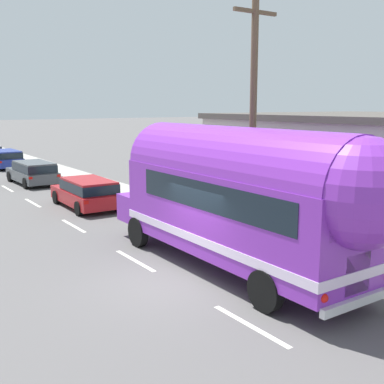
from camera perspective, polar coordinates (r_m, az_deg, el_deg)
The scene contains 8 objects.
ground_plane at distance 13.04m, azimuth -2.16°, elevation -10.78°, with size 300.00×300.00×0.00m, color #565454.
lane_markings at distance 25.41m, azimuth -12.56°, elevation -0.55°, with size 4.04×80.00×0.01m.
sidewalk_slab at distance 23.73m, azimuth -5.06°, elevation -0.93°, with size 2.02×90.00×0.15m, color #9E9B93.
utility_pole at distance 16.48m, azimuth 7.31°, elevation 9.31°, with size 1.80×0.24×8.50m.
painted_bus at distance 13.11m, azimuth 6.28°, elevation -0.24°, with size 2.64×10.78×4.12m.
car_lead at distance 22.48m, azimuth -12.45°, elevation 0.08°, with size 2.06×4.54×1.37m.
car_second at distance 30.18m, azimuth -18.45°, elevation 2.37°, with size 2.07×4.70×1.37m.
car_third at distance 38.66m, azimuth -21.46°, elevation 3.84°, with size 2.01×4.45×1.37m.
Camera 1 is at (-6.49, -10.29, 4.70)m, focal length 44.63 mm.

